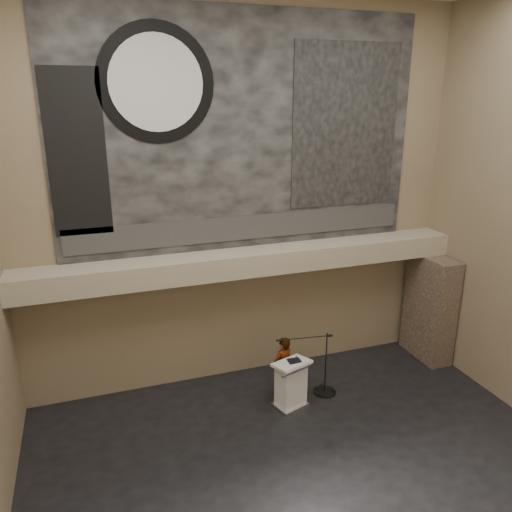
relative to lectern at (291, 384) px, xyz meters
name	(u,v)px	position (x,y,z in m)	size (l,w,h in m)	color
floor	(315,481)	(-0.45, -2.20, -0.55)	(10.00, 10.00, 0.00)	black
wall_back	(244,201)	(-0.45, 1.80, 3.70)	(10.00, 0.02, 8.50)	#7F6C50
soffit	(250,261)	(-0.45, 1.40, 2.40)	(10.00, 0.80, 0.50)	#9E937A
sprinkler_left	(180,282)	(-2.05, 1.35, 2.12)	(0.04, 0.04, 0.06)	#B2893D
sprinkler_right	(327,265)	(1.45, 1.35, 2.12)	(0.04, 0.04, 0.06)	#B2893D
banner	(244,134)	(-0.45, 1.77, 5.15)	(8.00, 0.05, 5.00)	black
banner_text_strip	(245,227)	(-0.45, 1.73, 3.10)	(7.76, 0.02, 0.55)	#2D2D2D
banner_clock_rim	(156,83)	(-2.25, 1.73, 6.15)	(2.30, 2.30, 0.02)	black
banner_clock_face	(156,83)	(-2.25, 1.71, 6.15)	(1.84, 1.84, 0.02)	silver
banner_building_print	(346,127)	(1.95, 1.73, 5.25)	(2.60, 0.02, 3.60)	black
banner_brick_print	(77,154)	(-3.85, 1.73, 4.85)	(1.10, 0.02, 3.20)	black
stone_pier	(430,307)	(4.20, 0.95, 0.80)	(0.60, 1.40, 2.70)	#44352A
lectern	(291,384)	(0.00, 0.00, 0.00)	(0.88, 0.74, 1.14)	silver
binder	(294,361)	(0.06, -0.02, 0.56)	(0.27, 0.21, 0.04)	black
papers	(288,363)	(-0.09, -0.04, 0.55)	(0.19, 0.26, 0.01)	silver
speaker_person	(283,367)	(0.00, 0.46, 0.17)	(0.53, 0.35, 1.44)	silver
mic_stand	(323,384)	(0.91, 0.26, -0.34)	(1.39, 0.52, 1.50)	black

